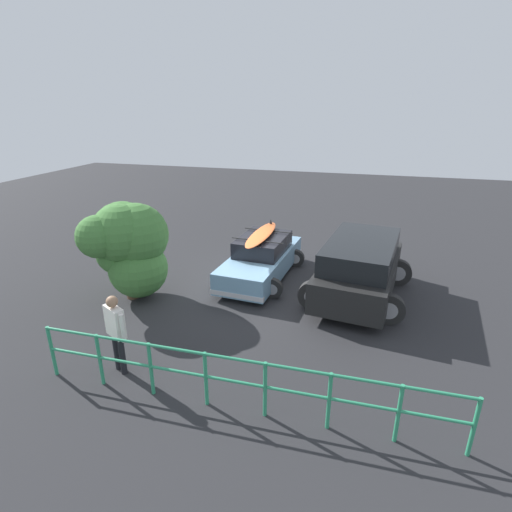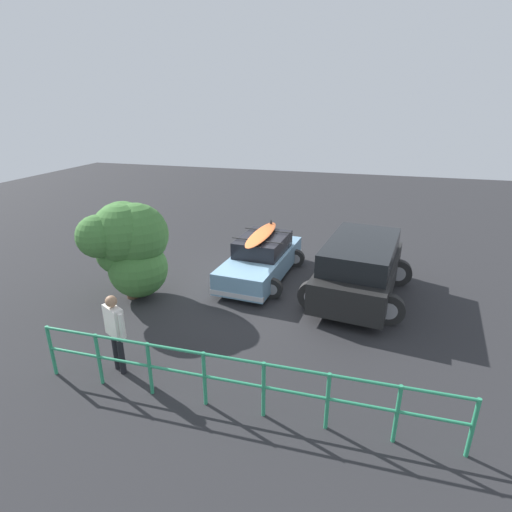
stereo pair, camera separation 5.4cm
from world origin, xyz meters
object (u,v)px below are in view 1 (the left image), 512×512
Objects in this scene: sedan_car at (261,258)px; suv_car at (360,267)px; person_bystander at (116,327)px; bush_near_left at (127,243)px.

suv_car is (-3.05, 0.58, 0.26)m from sedan_car.
person_bystander reaches higher than suv_car.
suv_car is at bearing 169.18° from sedan_car.
person_bystander is (1.58, 5.51, 0.42)m from sedan_car.
bush_near_left is at bearing -62.40° from person_bystander.
bush_near_left is (6.25, 1.83, 0.78)m from suv_car.
person_bystander is at bearing 74.00° from sedan_car.
sedan_car is 3.11m from suv_car.
bush_near_left reaches higher than suv_car.
sedan_car is at bearing -10.82° from suv_car.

